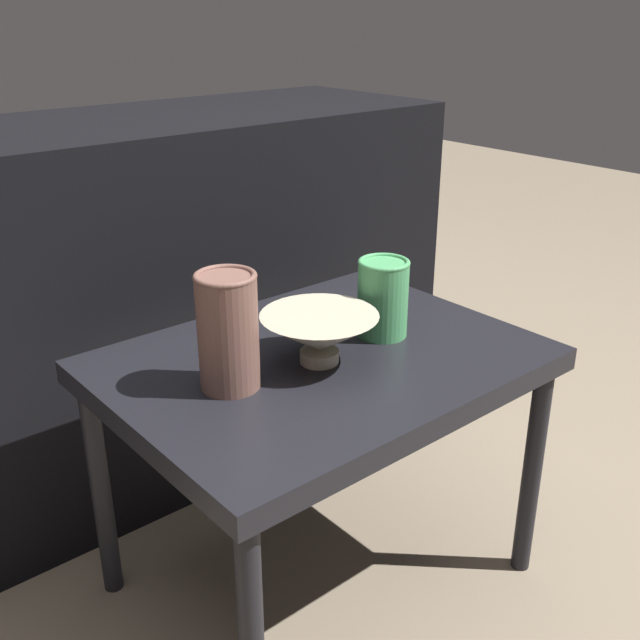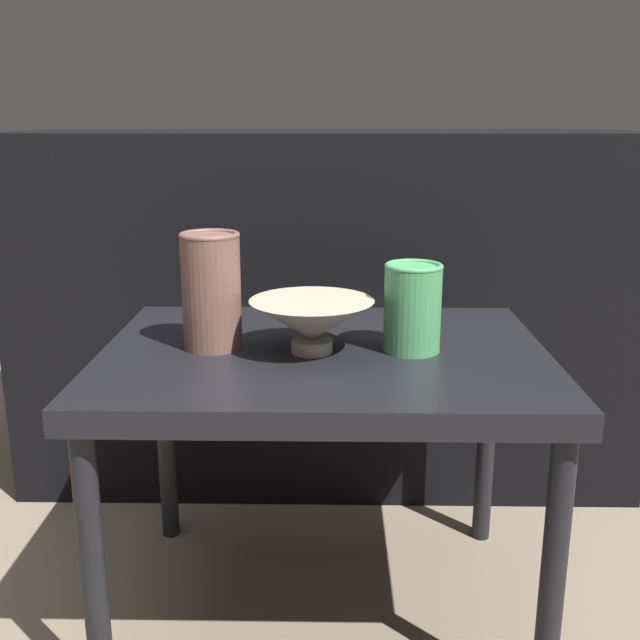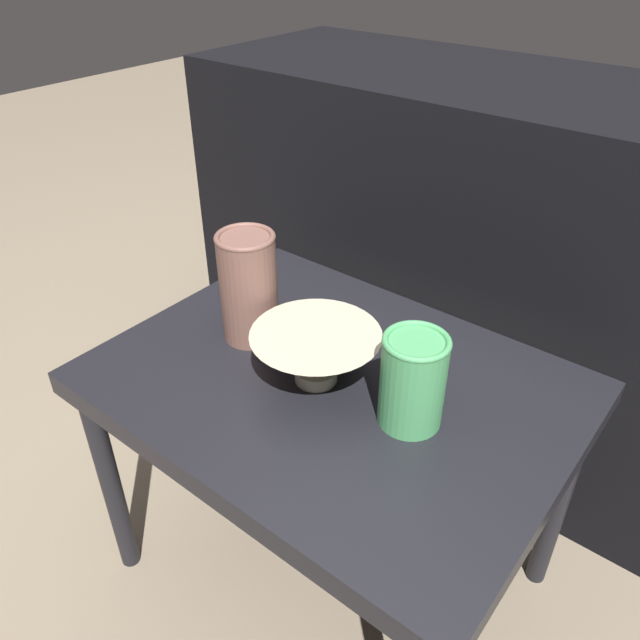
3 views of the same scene
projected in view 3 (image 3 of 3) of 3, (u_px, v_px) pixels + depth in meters
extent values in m
plane|color=#7F705B|center=(331.00, 567.00, 1.25)|extent=(8.00, 8.00, 0.00)
cube|color=black|center=(334.00, 388.00, 0.99)|extent=(0.72, 0.55, 0.04)
cylinder|color=black|center=(111.00, 484.00, 1.14)|extent=(0.04, 0.04, 0.45)
cylinder|color=black|center=(283.00, 359.00, 1.45)|extent=(0.04, 0.04, 0.45)
cylinder|color=black|center=(559.00, 500.00, 1.11)|extent=(0.04, 0.04, 0.45)
cube|color=black|center=(498.00, 270.00, 1.42)|extent=(1.42, 0.50, 0.82)
cylinder|color=#B2A88E|center=(316.00, 374.00, 0.97)|extent=(0.07, 0.07, 0.02)
cone|color=#B2A88E|center=(316.00, 352.00, 0.94)|extent=(0.20, 0.20, 0.06)
cylinder|color=brown|center=(249.00, 288.00, 1.02)|extent=(0.10, 0.10, 0.19)
torus|color=brown|center=(245.00, 237.00, 0.97)|extent=(0.10, 0.10, 0.01)
cylinder|color=#47995B|center=(413.00, 382.00, 0.86)|extent=(0.09, 0.09, 0.14)
torus|color=#47995B|center=(417.00, 341.00, 0.82)|extent=(0.09, 0.09, 0.01)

